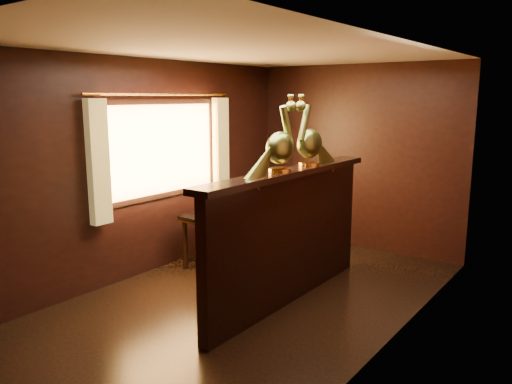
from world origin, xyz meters
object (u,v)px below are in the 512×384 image
chair_left (247,241)px  chair_right (272,229)px  dining_table (229,217)px  peacock_right (310,130)px  peacock_left (280,134)px

chair_left → chair_right: (-0.02, 0.46, 0.01)m
dining_table → chair_right: bearing=-17.8°
dining_table → peacock_right: 1.68m
chair_right → peacock_left: 1.17m
dining_table → chair_right: 0.97m
peacock_left → peacock_right: bearing=90.0°
chair_left → peacock_left: (0.31, 0.10, 1.08)m
peacock_left → peacock_right: (0.00, 0.55, 0.00)m
chair_right → chair_left: bearing=-73.2°
chair_right → peacock_right: 1.13m
chair_right → peacock_right: (0.33, 0.19, 1.06)m
chair_right → peacock_left: peacock_left is taller
chair_left → dining_table: bearing=125.9°
dining_table → chair_left: (0.92, -0.82, 0.05)m
peacock_left → chair_right: bearing=132.7°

